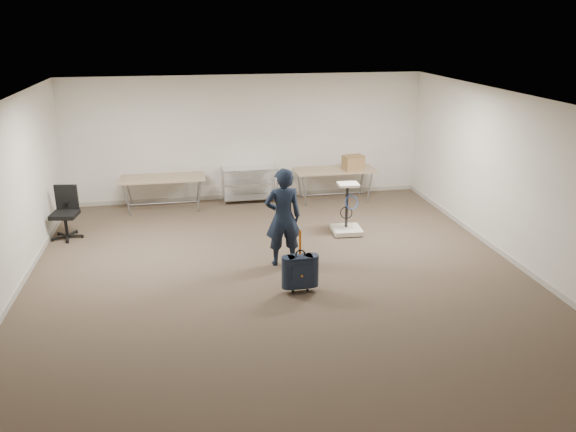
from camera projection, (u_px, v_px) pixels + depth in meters
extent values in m
plane|color=#4B3E2E|center=(281.00, 281.00, 8.90)|extent=(9.00, 9.00, 0.00)
plane|color=silver|center=(247.00, 138.00, 12.61)|extent=(8.00, 0.00, 8.00)
plane|color=silver|center=(380.00, 370.00, 4.26)|extent=(8.00, 0.00, 8.00)
plane|color=silver|center=(523.00, 184.00, 9.11)|extent=(0.00, 9.00, 9.00)
plane|color=white|center=(280.00, 103.00, 7.97)|extent=(8.00, 8.00, 0.00)
cube|color=#BAB4A7|center=(249.00, 196.00, 13.05)|extent=(8.00, 0.02, 0.10)
cube|color=#BAB4A7|center=(12.00, 299.00, 8.20)|extent=(0.02, 9.00, 0.10)
cube|color=#BAB4A7|center=(511.00, 260.00, 9.56)|extent=(0.02, 9.00, 0.10)
cube|color=#9D8360|center=(163.00, 178.00, 12.01)|extent=(1.80, 0.75, 0.03)
cylinder|color=gray|center=(164.00, 203.00, 12.19)|extent=(1.50, 0.02, 0.02)
cylinder|color=gray|center=(127.00, 200.00, 11.72)|extent=(0.13, 0.04, 0.69)
cylinder|color=gray|center=(199.00, 197.00, 11.98)|extent=(0.13, 0.04, 0.69)
cylinder|color=gray|center=(129.00, 192.00, 12.28)|extent=(0.13, 0.04, 0.69)
cylinder|color=gray|center=(198.00, 189.00, 12.53)|extent=(0.13, 0.04, 0.69)
cube|color=#9D8360|center=(334.00, 170.00, 12.65)|extent=(1.80, 0.75, 0.03)
cylinder|color=gray|center=(334.00, 194.00, 12.84)|extent=(1.50, 0.02, 0.02)
cylinder|color=gray|center=(304.00, 191.00, 12.37)|extent=(0.13, 0.04, 0.69)
cylinder|color=gray|center=(370.00, 188.00, 12.62)|extent=(0.13, 0.04, 0.69)
cylinder|color=gray|center=(299.00, 184.00, 12.92)|extent=(0.13, 0.04, 0.69)
cylinder|color=gray|center=(362.00, 181.00, 13.18)|extent=(0.13, 0.04, 0.69)
cylinder|color=silver|center=(224.00, 189.00, 12.35)|extent=(0.02, 0.02, 0.80)
cylinder|color=silver|center=(277.00, 186.00, 12.56)|extent=(0.02, 0.02, 0.80)
cylinder|color=silver|center=(222.00, 183.00, 12.77)|extent=(0.02, 0.02, 0.80)
cylinder|color=silver|center=(274.00, 181.00, 12.98)|extent=(0.02, 0.02, 0.80)
cube|color=silver|center=(250.00, 197.00, 12.76)|extent=(1.20, 0.45, 0.02)
cube|color=silver|center=(250.00, 182.00, 12.65)|extent=(1.20, 0.45, 0.02)
cube|color=silver|center=(249.00, 168.00, 12.54)|extent=(1.20, 0.45, 0.01)
imported|color=black|center=(283.00, 217.00, 9.25)|extent=(0.62, 0.42, 1.67)
cube|color=black|center=(300.00, 271.00, 8.42)|extent=(0.37, 0.22, 0.50)
cube|color=black|center=(300.00, 286.00, 8.53)|extent=(0.33, 0.16, 0.03)
cylinder|color=black|center=(293.00, 291.00, 8.50)|extent=(0.03, 0.07, 0.07)
cylinder|color=black|center=(307.00, 289.00, 8.55)|extent=(0.03, 0.07, 0.07)
torus|color=black|center=(300.00, 254.00, 8.33)|extent=(0.16, 0.03, 0.16)
cube|color=orange|center=(300.00, 243.00, 8.29)|extent=(0.03, 0.01, 0.38)
cylinder|color=black|center=(67.00, 236.00, 10.64)|extent=(0.60, 0.60, 0.09)
cylinder|color=black|center=(66.00, 226.00, 10.57)|extent=(0.06, 0.06, 0.40)
cube|color=black|center=(65.00, 215.00, 10.50)|extent=(0.52, 0.52, 0.08)
cube|color=black|center=(67.00, 197.00, 10.61)|extent=(0.42, 0.12, 0.48)
cube|color=beige|center=(347.00, 230.00, 10.88)|extent=(0.57, 0.57, 0.09)
cylinder|color=black|center=(339.00, 237.00, 10.65)|extent=(0.07, 0.07, 0.04)
cylinder|color=black|center=(347.00, 205.00, 10.77)|extent=(0.05, 0.05, 0.87)
cube|color=beige|center=(348.00, 184.00, 10.57)|extent=(0.40, 0.35, 0.04)
torus|color=blue|center=(352.00, 202.00, 10.61)|extent=(0.28, 0.13, 0.27)
cube|color=olive|center=(353.00, 163.00, 12.57)|extent=(0.48, 0.39, 0.32)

